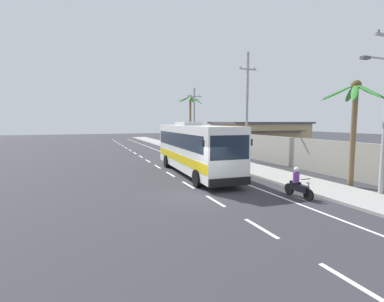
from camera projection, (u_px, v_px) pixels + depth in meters
name	position (u px, v px, depth m)	size (l,w,h in m)	color
ground_plane	(205.00, 195.00, 14.81)	(160.00, 160.00, 0.00)	#303035
sidewalk_kerb	(228.00, 162.00, 26.52)	(3.20, 90.00, 0.14)	#999993
lane_markings	(167.00, 159.00, 29.03)	(3.58, 71.00, 0.01)	white
boundary_wall	(241.00, 145.00, 31.48)	(0.24, 60.00, 2.51)	#9E998E
coach_bus_foreground	(194.00, 147.00, 20.63)	(3.32, 11.91, 3.84)	white
motorcycle_beside_bus	(298.00, 185.00, 14.26)	(0.56, 1.96, 1.54)	black
motorcycle_trailing	(177.00, 152.00, 30.06)	(0.56, 1.96, 1.59)	black
pedestrian_near_kerb	(217.00, 147.00, 30.62)	(0.36, 0.36, 1.77)	black
pedestrian_midwalk	(187.00, 144.00, 36.23)	(0.36, 0.36, 1.67)	red
utility_pole_mid	(247.00, 106.00, 26.33)	(1.82, 0.24, 10.22)	#9E9E99
utility_pole_far	(194.00, 118.00, 38.64)	(2.10, 0.24, 8.43)	#9E9E99
palm_nearest	(190.00, 110.00, 41.15)	(3.76, 3.49, 7.70)	brown
palm_second	(355.00, 110.00, 16.24)	(3.75, 3.86, 6.21)	brown
roadside_building	(259.00, 136.00, 38.50)	(12.16, 8.23, 3.81)	tan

